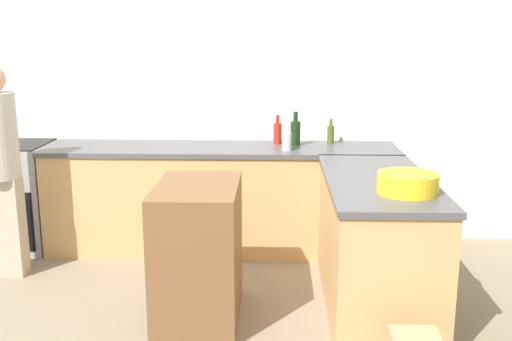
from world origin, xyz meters
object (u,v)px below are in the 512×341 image
Objects in this scene: range_oven at (18,196)px; person_by_range at (0,163)px; mixing_bowl at (408,183)px; island_table at (198,253)px; hot_sauce_bottle at (277,132)px; vinegar_bottle_clear at (287,141)px; olive_oil_bottle at (331,134)px; wine_bottle_dark at (295,132)px.

range_oven is 0.57× the size of person_by_range.
island_table is at bearing 173.22° from mixing_bowl.
hot_sauce_bottle reaches higher than vinegar_bottle_clear.
vinegar_bottle_clear is (0.59, 1.16, 0.54)m from island_table.
wine_bottle_dark reaches higher than olive_oil_bottle.
person_by_range reaches higher than range_oven.
hot_sauce_bottle is at bearing 3.51° from range_oven.
mixing_bowl is (3.05, -1.47, 0.51)m from range_oven.
island_table is 0.56× the size of person_by_range.
mixing_bowl is 1.49m from vinegar_bottle_clear.
hot_sauce_bottle is 0.46m from olive_oil_bottle.
vinegar_bottle_clear is (2.35, -0.16, 0.53)m from range_oven.
wine_bottle_dark is (-0.31, -0.12, 0.03)m from olive_oil_bottle.
wine_bottle_dark is 2.35m from person_by_range.
olive_oil_bottle is at bearing 56.71° from island_table.
mixing_bowl is at bearing -16.04° from person_by_range.
island_table is 3.10× the size of wine_bottle_dark.
wine_bottle_dark is at bearing 64.06° from island_table.
vinegar_bottle_clear reaches higher than island_table.
hot_sauce_bottle is 0.86× the size of wine_bottle_dark.
island_table is at bearing -36.91° from range_oven.
vinegar_bottle_clear is (0.08, -0.30, -0.02)m from hot_sauce_bottle.
vinegar_bottle_clear is (-0.70, 1.32, 0.02)m from mixing_bowl.
island_table is 2.49× the size of mixing_bowl.
hot_sauce_bottle is 0.31m from vinegar_bottle_clear.
olive_oil_bottle is (2.73, 0.17, 0.54)m from range_oven.
island_table is 4.50× the size of vinegar_bottle_clear.
wine_bottle_dark reaches higher than hot_sauce_bottle.
person_by_range is (-2.09, -0.79, -0.12)m from hot_sauce_bottle.
hot_sauce_bottle is (0.51, 1.46, 0.56)m from island_table.
island_table is at bearing -123.29° from olive_oil_bottle.
person_by_range reaches higher than olive_oil_bottle.
island_table is 3.60× the size of hot_sauce_bottle.
mixing_bowl is 2.99m from person_by_range.
wine_bottle_dark is at bearing 17.27° from person_by_range.
vinegar_bottle_clear reaches higher than range_oven.
range_oven is 3.66× the size of hot_sauce_bottle.
hot_sauce_bottle reaches higher than island_table.
mixing_bowl is 0.22× the size of person_by_range.
vinegar_bottle_clear is at bearing 63.05° from island_table.
person_by_range is (-2.55, -0.81, -0.10)m from olive_oil_bottle.
island_table is 1.86m from olive_oil_bottle.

